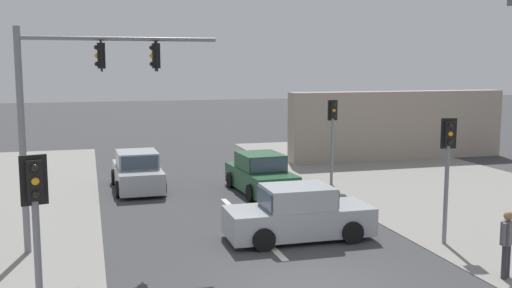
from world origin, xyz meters
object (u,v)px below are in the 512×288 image
Objects in this scene: pedestrian_at_kerb at (507,241)px; traffic_signal_mast at (72,98)px; sedan_oncoming_mid at (261,175)px; pedestal_signal_left_kerb at (36,223)px; pedestal_signal_far_median at (332,128)px; sedan_oncoming_near at (137,172)px; sedan_receding_far at (298,215)px; pedestal_signal_right_kerb at (448,159)px.

traffic_signal_mast is at bearing 152.29° from pedestrian_at_kerb.
traffic_signal_mast reaches higher than sedan_oncoming_mid.
pedestal_signal_left_kerb is at bearing -173.32° from pedestrian_at_kerb.
sedan_oncoming_near is (-7.86, 1.34, -1.71)m from pedestal_signal_far_median.
sedan_receding_far is at bearing -6.86° from traffic_signal_mast.
pedestal_signal_left_kerb is 14.05m from sedan_oncoming_mid.
sedan_oncoming_near is at bearing 170.31° from pedestal_signal_far_median.
pedestrian_at_kerb is at bearing -50.49° from sedan_receding_far.
sedan_oncoming_mid is at bearing 111.45° from pedestal_signal_right_kerb.
pedestal_signal_far_median reaches higher than sedan_oncoming_near.
sedan_receding_far is at bearing 40.08° from pedestal_signal_left_kerb.
pedestal_signal_right_kerb is at bearing 86.65° from pedestrian_at_kerb.
pedestal_signal_right_kerb is 1.00× the size of pedestal_signal_far_median.
pedestal_signal_right_kerb is at bearing -23.01° from sedan_receding_far.
pedestal_signal_right_kerb is 0.83× the size of sedan_oncoming_near.
traffic_signal_mast is 9.44m from sedan_oncoming_mid.
sedan_receding_far is 0.98× the size of sedan_oncoming_mid.
pedestal_signal_far_median reaches higher than pedestrian_at_kerb.
sedan_receding_far and sedan_oncoming_mid have the same top height.
traffic_signal_mast is at bearing 166.70° from pedestal_signal_right_kerb.
pedestal_signal_left_kerb is 0.84× the size of sedan_receding_far.
sedan_receding_far is 9.11m from sedan_oncoming_near.
pedestrian_at_kerb is (7.55, -12.61, 0.22)m from sedan_oncoming_near.
pedestrian_at_kerb is (2.94, -10.67, 0.22)m from sedan_oncoming_mid.
pedestal_signal_far_median reaches higher than sedan_oncoming_mid.
pedestal_signal_right_kerb is 1.00× the size of pedestal_signal_left_kerb.
sedan_oncoming_mid is at bearing 39.17° from traffic_signal_mast.
sedan_receding_far is at bearing -96.14° from sedan_oncoming_mid.
traffic_signal_mast is 1.69× the size of pedestal_signal_far_median.
pedestrian_at_kerb is at bearing -91.59° from pedestal_signal_far_median.
pedestrian_at_kerb is (-0.16, -2.78, -1.49)m from pedestal_signal_right_kerb.
pedestal_signal_left_kerb is 14.17m from sedan_oncoming_near.
sedan_oncoming_near and sedan_oncoming_mid have the same top height.
pedestal_signal_left_kerb is at bearing -101.09° from sedan_oncoming_near.
sedan_oncoming_near is at bearing 120.90° from pedestrian_at_kerb.
pedestal_signal_far_median is at bearing 60.28° from sedan_receding_far.
traffic_signal_mast is 11.48m from pedestrian_at_kerb.
pedestal_signal_left_kerb is 0.82× the size of sedan_oncoming_mid.
pedestal_signal_far_median reaches higher than sedan_receding_far.
pedestal_signal_left_kerb reaches higher than sedan_receding_far.
sedan_receding_far is 5.69m from pedestrian_at_kerb.
sedan_oncoming_near is 2.62× the size of pedestrian_at_kerb.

